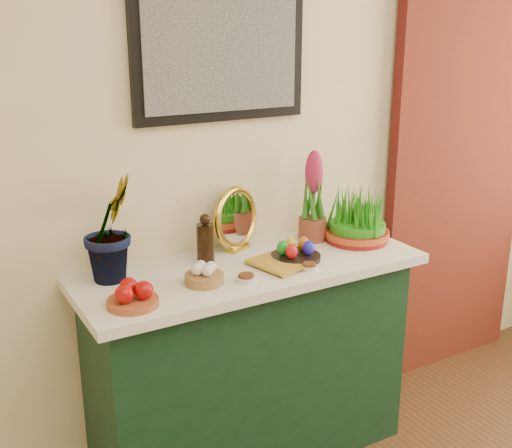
{
  "coord_description": "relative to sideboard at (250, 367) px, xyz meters",
  "views": [
    {
      "loc": [
        -1.26,
        -0.07,
        1.82
      ],
      "look_at": [
        -0.09,
        1.95,
        1.07
      ],
      "focal_mm": 45.0,
      "sensor_mm": 36.0,
      "label": 1
    }
  ],
  "objects": [
    {
      "name": "spice_dish_left",
      "position": [
        -0.1,
        -0.15,
        0.48
      ],
      "size": [
        0.07,
        0.07,
        0.03
      ],
      "color": "silver",
      "rests_on": "tablecloth"
    },
    {
      "name": "spice_dish_right",
      "position": [
        0.17,
        -0.17,
        0.48
      ],
      "size": [
        0.07,
        0.07,
        0.03
      ],
      "color": "silver",
      "rests_on": "tablecloth"
    },
    {
      "name": "book",
      "position": [
        -0.0,
        -0.1,
        0.48
      ],
      "size": [
        0.19,
        0.24,
        0.03
      ],
      "primitive_type": "imported",
      "rotation": [
        0.0,
        0.0,
        0.23
      ],
      "color": "#B88A25",
      "rests_on": "tablecloth"
    },
    {
      "name": "wheatgrass_sabzeh",
      "position": [
        0.54,
        0.01,
        0.57
      ],
      "size": [
        0.28,
        0.28,
        0.23
      ],
      "color": "maroon",
      "rests_on": "tablecloth"
    },
    {
      "name": "egg_plate",
      "position": [
        0.19,
        -0.05,
        0.49
      ],
      "size": [
        0.25,
        0.25,
        0.08
      ],
      "color": "black",
      "rests_on": "tablecloth"
    },
    {
      "name": "tablecloth",
      "position": [
        0.0,
        0.0,
        0.45
      ],
      "size": [
        1.4,
        0.55,
        0.04
      ],
      "primitive_type": "cube",
      "color": "white",
      "rests_on": "sideboard"
    },
    {
      "name": "sideboard",
      "position": [
        0.0,
        0.0,
        0.0
      ],
      "size": [
        1.3,
        0.45,
        0.85
      ],
      "primitive_type": "cube",
      "color": "#12331D",
      "rests_on": "ground"
    },
    {
      "name": "hyacinth_pink",
      "position": [
        0.38,
        0.12,
        0.64
      ],
      "size": [
        0.12,
        0.12,
        0.4
      ],
      "color": "brown",
      "rests_on": "tablecloth"
    },
    {
      "name": "hyacinth_green",
      "position": [
        -0.52,
        0.13,
        0.73
      ],
      "size": [
        0.34,
        0.34,
        0.52
      ],
      "primitive_type": "imported",
      "rotation": [
        0.0,
        0.0,
        0.7
      ],
      "color": "#2A751A",
      "rests_on": "tablecloth"
    },
    {
      "name": "vinegar_cruet",
      "position": [
        -0.14,
        0.1,
        0.55
      ],
      "size": [
        0.07,
        0.07,
        0.2
      ],
      "color": "black",
      "rests_on": "tablecloth"
    },
    {
      "name": "apple_bowl",
      "position": [
        -0.54,
        -0.14,
        0.5
      ],
      "size": [
        0.23,
        0.23,
        0.09
      ],
      "color": "#9E4825",
      "rests_on": "tablecloth"
    },
    {
      "name": "garlic_basket",
      "position": [
        -0.24,
        -0.09,
        0.5
      ],
      "size": [
        0.17,
        0.17,
        0.08
      ],
      "color": "#A67643",
      "rests_on": "tablecloth"
    },
    {
      "name": "mirror",
      "position": [
        0.04,
        0.18,
        0.6
      ],
      "size": [
        0.27,
        0.16,
        0.27
      ],
      "color": "gold",
      "rests_on": "tablecloth"
    }
  ]
}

